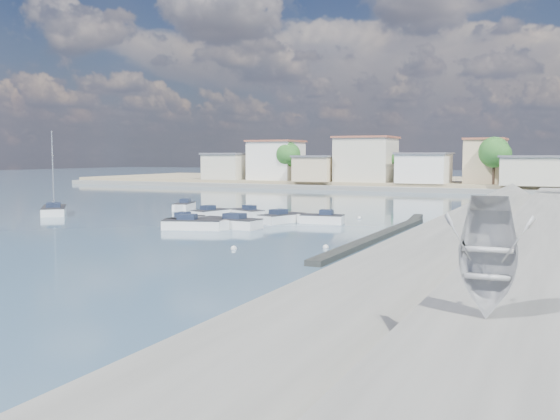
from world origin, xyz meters
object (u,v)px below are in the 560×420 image
Objects in this scene: motorboat_d at (320,219)px; motorboat_f at (246,214)px; motorboat_h at (196,225)px; sailboat at (54,210)px; motorboat_a at (187,222)px; motorboat_e at (213,214)px; overturned_dinghy at (486,306)px; motorboat_c at (226,223)px; motorboat_g at (184,207)px; motorboat_b at (284,218)px.

motorboat_d is 1.03× the size of motorboat_f.
motorboat_h is 0.63× the size of sailboat.
motorboat_a is 0.80× the size of motorboat_h.
overturned_dinghy is at bearing -49.61° from motorboat_e.
motorboat_g is at bearing 135.55° from motorboat_c.
motorboat_c is at bearing 53.78° from motorboat_h.
sailboat is (-22.88, 3.02, 0.03)m from motorboat_c.
sailboat reaches higher than motorboat_a.
motorboat_a is at bearing -145.32° from motorboat_d.
overturned_dinghy is (27.65, -37.51, 1.74)m from motorboat_f.
motorboat_g is at bearing 124.97° from motorboat_a.
motorboat_d is 11.74m from motorboat_e.
motorboat_d and motorboat_h have the same top height.
motorboat_a is at bearing -76.17° from motorboat_e.
overturned_dinghy is at bearing -33.82° from sailboat.
motorboat_e is at bearing 129.04° from motorboat_c.
motorboat_d is at bearing 46.53° from motorboat_c.
motorboat_a and motorboat_e have the same top height.
overturned_dinghy is (24.97, -29.03, 1.74)m from motorboat_c.
sailboat reaches higher than motorboat_f.
overturned_dinghy is (26.61, -26.79, 1.74)m from motorboat_h.
motorboat_c is (3.81, 0.41, 0.00)m from motorboat_a.
sailboat reaches higher than motorboat_c.
motorboat_b is 0.92× the size of motorboat_h.
overturned_dinghy is at bearing -44.84° from motorboat_a.
overturned_dinghy reaches higher than motorboat_b.
motorboat_e is 1.10× the size of motorboat_f.
motorboat_d is 20.17m from motorboat_g.
motorboat_b and motorboat_f have the same top height.
motorboat_b is at bearing -169.79° from motorboat_d.
motorboat_d is 0.79× the size of motorboat_h.
motorboat_e and motorboat_h have the same top height.
motorboat_h is (1.04, -10.72, 0.00)m from motorboat_f.
motorboat_a is at bearing 132.64° from overturned_dinghy.
motorboat_b and motorboat_h have the same top height.
motorboat_h is at bearing -84.47° from motorboat_f.
motorboat_g is at bearing 127.19° from motorboat_h.
motorboat_h is at bearing -131.75° from motorboat_d.
motorboat_f is at bearing 167.06° from motorboat_d.
motorboat_f is 0.77× the size of motorboat_h.
overturned_dinghy is (38.01, -41.81, 1.74)m from motorboat_g.
motorboat_a is 1.33× the size of overturned_dinghy.
sailboat is at bearing -173.70° from motorboat_b.
motorboat_a is 19.38m from sailboat.
motorboat_e is at bearing 127.87° from overturned_dinghy.
motorboat_a is 12.07m from motorboat_d.
motorboat_d is (3.36, 0.61, -0.00)m from motorboat_b.
motorboat_d is 0.94× the size of motorboat_e.
motorboat_a and motorboat_h have the same top height.
overturned_dinghy is at bearing -62.02° from motorboat_d.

